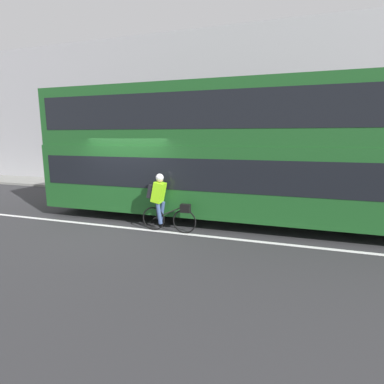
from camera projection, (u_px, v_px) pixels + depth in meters
ground_plane at (125, 226)px, 8.67m from camera, size 80.00×80.00×0.00m
road_center_line at (122, 227)px, 8.52m from camera, size 50.00×0.14×0.01m
sidewalk_curb at (189, 190)px, 14.12m from camera, size 60.00×2.35×0.11m
building_facade at (197, 112)px, 14.68m from camera, size 60.00×0.30×7.49m
bus at (227, 148)px, 8.83m from camera, size 11.25×2.55×3.99m
cyclist_on_bike at (163, 201)px, 8.03m from camera, size 1.56×0.32×1.58m
trash_bin at (138, 177)px, 14.70m from camera, size 0.48×0.48×0.90m
street_sign_post at (110, 155)px, 14.97m from camera, size 0.36×0.09×2.72m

